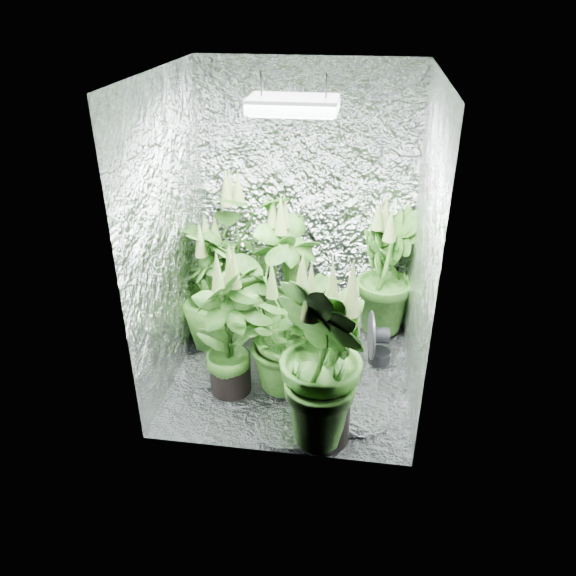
% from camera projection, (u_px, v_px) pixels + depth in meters
% --- Properties ---
extents(ground, '(1.60, 1.60, 0.00)m').
position_uv_depth(ground, '(292.00, 370.00, 3.99)').
color(ground, silver).
rests_on(ground, ground).
extents(walls, '(1.62, 1.62, 2.00)m').
position_uv_depth(walls, '(293.00, 241.00, 3.51)').
color(walls, silver).
rests_on(walls, ground).
extents(ceiling, '(1.60, 1.60, 0.01)m').
position_uv_depth(ceiling, '(294.00, 72.00, 3.03)').
color(ceiling, silver).
rests_on(ceiling, walls).
extents(grow_lamp, '(0.50, 0.30, 0.22)m').
position_uv_depth(grow_lamp, '(293.00, 105.00, 3.12)').
color(grow_lamp, gray).
rests_on(grow_lamp, ceiling).
extents(plant_a, '(1.20, 1.20, 1.24)m').
position_uv_depth(plant_a, '(234.00, 252.00, 4.33)').
color(plant_a, black).
rests_on(plant_a, ground).
extents(plant_b, '(0.77, 0.77, 1.19)m').
position_uv_depth(plant_b, '(285.00, 278.00, 4.04)').
color(plant_b, black).
rests_on(plant_b, ground).
extents(plant_c, '(0.58, 0.58, 1.07)m').
position_uv_depth(plant_c, '(386.00, 274.00, 4.24)').
color(plant_c, black).
rests_on(plant_c, ground).
extents(plant_d, '(0.73, 0.73, 1.03)m').
position_uv_depth(plant_d, '(214.00, 289.00, 4.06)').
color(plant_d, black).
rests_on(plant_d, ground).
extents(plant_e, '(1.05, 1.05, 0.97)m').
position_uv_depth(plant_e, '(290.00, 331.00, 3.60)').
color(plant_e, black).
rests_on(plant_e, ground).
extents(plant_f, '(0.67, 0.67, 1.03)m').
position_uv_depth(plant_f, '(228.00, 330.00, 3.58)').
color(plant_f, black).
rests_on(plant_f, ground).
extents(plant_g, '(0.81, 0.81, 1.22)m').
position_uv_depth(plant_g, '(325.00, 361.00, 3.14)').
color(plant_g, black).
rests_on(plant_g, ground).
extents(circulation_fan, '(0.17, 0.35, 0.40)m').
position_uv_depth(circulation_fan, '(376.00, 342.00, 4.00)').
color(circulation_fan, black).
rests_on(circulation_fan, ground).
extents(plant_label, '(0.06, 0.05, 0.08)m').
position_uv_depth(plant_label, '(335.00, 403.00, 3.22)').
color(plant_label, white).
rests_on(plant_label, plant_g).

